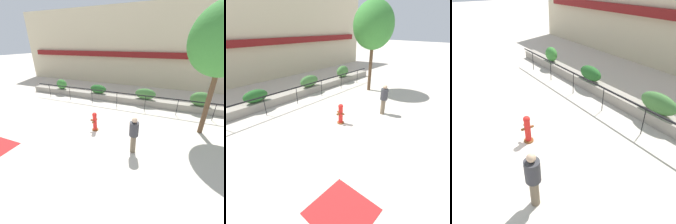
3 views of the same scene
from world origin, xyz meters
TOP-DOWN VIEW (x-y plane):
  - ground_plane at (0.00, 0.00)m, footprint 120.00×120.00m
  - planter_wall_low at (0.00, 6.00)m, footprint 18.00×0.70m
  - fence_railing_segment at (-0.00, 4.90)m, footprint 15.00×0.05m
  - hedge_bush_0 at (-5.93, 6.00)m, footprint 1.04×0.63m
  - hedge_bush_1 at (-2.10, 6.00)m, footprint 1.46×0.62m
  - hedge_bush_2 at (1.95, 6.00)m, footprint 1.58×0.58m
  - fire_hydrant at (0.02, 1.19)m, footprint 0.44×0.48m
  - pedestrian at (2.46, 0.13)m, footprint 0.54×0.54m

SIDE VIEW (x-z plane):
  - ground_plane at x=0.00m, z-range 0.00..0.00m
  - planter_wall_low at x=0.00m, z-range 0.00..0.50m
  - fire_hydrant at x=0.02m, z-range 0.01..1.09m
  - hedge_bush_1 at x=-2.10m, z-range 0.50..1.25m
  - hedge_bush_2 at x=1.95m, z-range 0.50..1.33m
  - hedge_bush_0 at x=-5.93m, z-range 0.50..1.40m
  - pedestrian at x=2.46m, z-range 0.12..1.85m
  - fence_railing_segment at x=0.00m, z-range 0.44..1.59m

